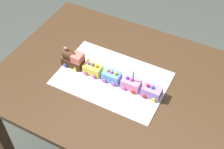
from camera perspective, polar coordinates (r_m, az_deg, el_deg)
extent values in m
plane|color=#474C44|center=(2.30, 1.67, -13.58)|extent=(8.00, 8.00, 0.00)
cube|color=#4C331E|center=(1.71, 2.18, -1.47)|extent=(1.40, 1.00, 0.03)
cube|color=#4C331E|center=(2.47, -6.97, 4.72)|extent=(0.07, 0.07, 0.71)
cube|color=silver|center=(1.70, 0.00, -0.74)|extent=(0.60, 0.40, 0.00)
cube|color=#472816|center=(1.77, -7.21, 2.35)|extent=(0.12, 0.06, 0.05)
cylinder|color=#472816|center=(1.75, -7.78, 3.55)|extent=(0.07, 0.05, 0.05)
cube|color=#F27260|center=(1.72, -6.40, 3.11)|extent=(0.06, 0.06, 0.04)
cylinder|color=#F27260|center=(1.74, -8.66, 4.59)|extent=(0.02, 0.02, 0.03)
sphere|color=#F4EFCC|center=(1.80, -9.08, 3.22)|extent=(0.02, 0.02, 0.02)
cylinder|color=#4C59D8|center=(1.77, -8.73, 1.65)|extent=(0.02, 0.01, 0.02)
cylinder|color=yellow|center=(1.74, -6.86, 0.92)|extent=(0.02, 0.01, 0.02)
cylinder|color=yellow|center=(1.82, -7.48, 3.09)|extent=(0.02, 0.01, 0.02)
cylinder|color=orange|center=(1.79, -5.63, 2.39)|extent=(0.02, 0.01, 0.02)
cube|color=#F4E04C|center=(1.71, -3.56, 1.02)|extent=(0.10, 0.06, 0.06)
cylinder|color=#D84CB2|center=(1.72, -4.93, 0.16)|extent=(0.02, 0.01, 0.02)
cylinder|color=#D84CB2|center=(1.70, -3.33, -0.46)|extent=(0.02, 0.01, 0.02)
cylinder|color=orange|center=(1.76, -3.72, 1.68)|extent=(0.02, 0.01, 0.02)
cylinder|color=#D84CB2|center=(1.74, -2.15, 1.08)|extent=(0.02, 0.01, 0.02)
sphere|color=orange|center=(1.68, -2.87, 1.55)|extent=(0.02, 0.02, 0.02)
sphere|color=#D84CB2|center=(1.70, -4.34, 2.10)|extent=(0.02, 0.02, 0.02)
sphere|color=#4C59D8|center=(1.69, -3.61, 1.82)|extent=(0.02, 0.02, 0.02)
cube|color=#669EEA|center=(1.67, -0.06, -0.32)|extent=(0.10, 0.06, 0.06)
cylinder|color=#D84CB2|center=(1.67, -1.46, -1.20)|extent=(0.02, 0.01, 0.02)
cylinder|color=#D84CB2|center=(1.66, 0.21, -1.85)|extent=(0.02, 0.01, 0.02)
cylinder|color=yellow|center=(1.72, -0.32, 0.39)|extent=(0.02, 0.01, 0.02)
cylinder|color=yellow|center=(1.70, 1.33, -0.23)|extent=(0.02, 0.01, 0.02)
sphere|color=yellow|center=(1.66, -0.83, 0.77)|extent=(0.02, 0.02, 0.02)
sphere|color=yellow|center=(1.64, 0.71, 0.19)|extent=(0.02, 0.02, 0.02)
sphere|color=#D84CB2|center=(1.65, -0.06, 0.49)|extent=(0.02, 0.02, 0.02)
cube|color=pink|center=(1.64, 3.60, -1.72)|extent=(0.10, 0.06, 0.06)
cylinder|color=#D84CB2|center=(1.64, 2.17, -2.61)|extent=(0.02, 0.01, 0.02)
cylinder|color=red|center=(1.62, 3.91, -3.29)|extent=(0.02, 0.01, 0.02)
cylinder|color=#D84CB2|center=(1.68, 3.24, -0.96)|extent=(0.02, 0.01, 0.02)
cylinder|color=#D84CB2|center=(1.67, 4.95, -1.61)|extent=(0.02, 0.01, 0.02)
sphere|color=#D84CB2|center=(1.61, 3.65, -0.92)|extent=(0.02, 0.02, 0.02)
sphere|color=#4C59D8|center=(1.62, 2.85, -0.61)|extent=(0.02, 0.02, 0.02)
cube|color=#AD84E0|center=(1.61, 7.40, -3.16)|extent=(0.10, 0.06, 0.06)
cylinder|color=red|center=(1.61, 5.95, -4.08)|extent=(0.02, 0.01, 0.02)
cylinder|color=yellow|center=(1.60, 7.75, -4.77)|extent=(0.02, 0.01, 0.02)
cylinder|color=#D84CB2|center=(1.66, 6.94, -2.35)|extent=(0.02, 0.01, 0.02)
cylinder|color=green|center=(1.65, 8.70, -3.01)|extent=(0.02, 0.01, 0.02)
sphere|color=#4C59D8|center=(1.59, 7.51, -2.37)|extent=(0.02, 0.02, 0.02)
sphere|color=red|center=(1.59, 6.68, -2.06)|extent=(0.02, 0.02, 0.02)
cylinder|color=#4CA5E5|center=(1.59, 3.98, -0.14)|extent=(0.01, 0.01, 0.05)
cone|color=yellow|center=(1.56, 4.04, 0.67)|extent=(0.01, 0.01, 0.01)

